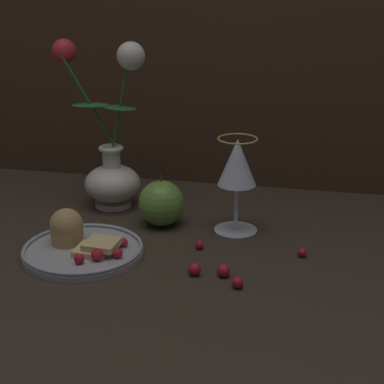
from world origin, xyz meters
TOP-DOWN VIEW (x-y plane):
  - ground_plane at (0.00, 0.00)m, footprint 2.40×2.40m
  - vase at (-0.13, 0.14)m, footprint 0.18×0.11m
  - plate_with_pastries at (-0.11, -0.08)m, footprint 0.20×0.20m
  - wine_glass at (0.13, 0.07)m, footprint 0.08×0.08m
  - apple_beside_vase at (-0.01, 0.07)m, footprint 0.08×0.08m
  - berry_near_plate at (0.09, -0.11)m, footprint 0.02×0.02m
  - berry_front_center at (0.16, -0.14)m, footprint 0.02×0.02m
  - berry_by_glass_stem at (0.13, -0.11)m, footprint 0.02×0.02m
  - berry_under_candlestick at (0.25, -0.01)m, footprint 0.01×0.01m
  - berry_far_right at (0.08, -0.02)m, footprint 0.01×0.01m

SIDE VIEW (x-z plane):
  - ground_plane at x=0.00m, z-range 0.00..0.00m
  - berry_far_right at x=0.08m, z-range 0.00..0.01m
  - berry_under_candlestick at x=0.25m, z-range 0.00..0.01m
  - berry_front_center at x=0.16m, z-range 0.00..0.02m
  - berry_near_plate at x=0.09m, z-range 0.00..0.02m
  - berry_by_glass_stem at x=0.13m, z-range 0.00..0.02m
  - plate_with_pastries at x=-0.11m, z-range -0.02..0.05m
  - apple_beside_vase at x=-0.01m, z-range -0.01..0.09m
  - vase at x=-0.13m, z-range -0.06..0.25m
  - wine_glass at x=0.13m, z-range 0.03..0.20m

